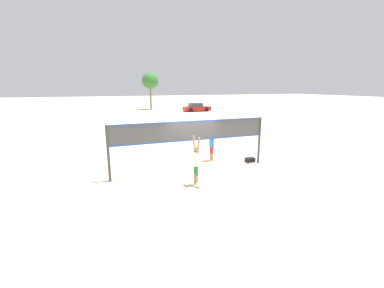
# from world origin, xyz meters

# --- Properties ---
(ground_plane) EXTENTS (200.00, 200.00, 0.00)m
(ground_plane) POSITION_xyz_m (0.00, 0.00, 0.00)
(ground_plane) COLOR beige
(volleyball_net) EXTENTS (7.72, 0.12, 2.46)m
(volleyball_net) POSITION_xyz_m (0.00, 0.00, 1.77)
(volleyball_net) COLOR #38383D
(volleyball_net) RESTS_ON ground_plane
(player_spiker) EXTENTS (0.28, 0.70, 2.09)m
(player_spiker) POSITION_xyz_m (-0.49, -1.74, 1.10)
(player_spiker) COLOR tan
(player_spiker) RESTS_ON ground_plane
(player_blocker) EXTENTS (0.28, 0.68, 1.97)m
(player_blocker) POSITION_xyz_m (1.64, 1.28, 1.03)
(player_blocker) COLOR tan
(player_blocker) RESTS_ON ground_plane
(volleyball) EXTENTS (0.24, 0.24, 0.24)m
(volleyball) POSITION_xyz_m (-0.49, -2.03, 0.12)
(volleyball) COLOR white
(volleyball) RESTS_ON ground_plane
(gear_bag) EXTENTS (0.48, 0.34, 0.23)m
(gear_bag) POSITION_xyz_m (3.52, 0.34, 0.12)
(gear_bag) COLOR black
(gear_bag) RESTS_ON ground_plane
(parked_car_near) EXTENTS (4.40, 2.09, 1.37)m
(parked_car_near) POSITION_xyz_m (11.60, 28.10, 0.61)
(parked_car_near) COLOR maroon
(parked_car_near) RESTS_ON ground_plane
(tree_left_cluster) EXTENTS (2.82, 2.82, 6.39)m
(tree_left_cluster) POSITION_xyz_m (5.35, 34.02, 4.94)
(tree_left_cluster) COLOR brown
(tree_left_cluster) RESTS_ON ground_plane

